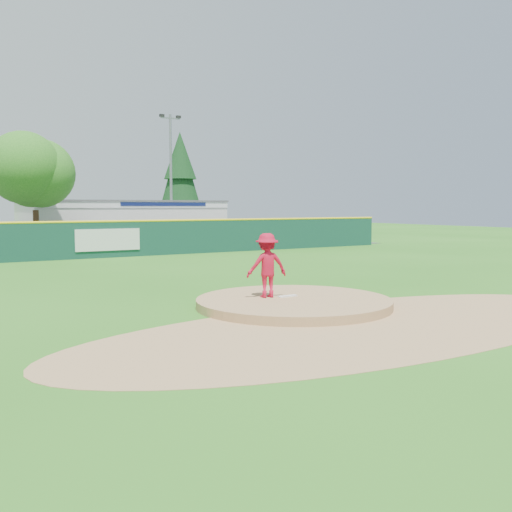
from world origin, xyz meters
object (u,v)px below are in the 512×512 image
pool_building_grp (122,221)px  deciduous_tree (35,179)px  conifer_tree (180,177)px  van (95,237)px  pitcher (267,265)px  light_pole_right (171,172)px

pool_building_grp → deciduous_tree: (-8.00, -6.99, 2.89)m
conifer_tree → pool_building_grp: bearing=-150.2°
pool_building_grp → deciduous_tree: size_ratio=2.07×
van → deciduous_tree: deciduous_tree is taller
pitcher → van: pitcher is taller
pitcher → deciduous_tree: deciduous_tree is taller
van → conifer_tree: size_ratio=0.58×
pool_building_grp → pitcher: bearing=-101.7°
pitcher → light_pole_right: size_ratio=0.18×
pool_building_grp → light_pole_right: light_pole_right is taller
van → pool_building_grp: size_ratio=0.36×
deciduous_tree → conifer_tree: (15.00, 11.00, 0.99)m
deciduous_tree → light_pole_right: (11.00, 4.00, 0.99)m
van → conifer_tree: (11.23, 10.73, 4.76)m
light_pole_right → pool_building_grp: bearing=135.1°
pitcher → light_pole_right: bearing=-96.8°
pitcher → light_pole_right: (9.54, 28.44, 4.38)m
pitcher → deciduous_tree: size_ratio=0.25×
van → deciduous_tree: (-3.77, -0.27, 3.77)m
van → light_pole_right: light_pole_right is taller
conifer_tree → light_pole_right: bearing=-119.7°
light_pole_right → van: bearing=-152.7°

